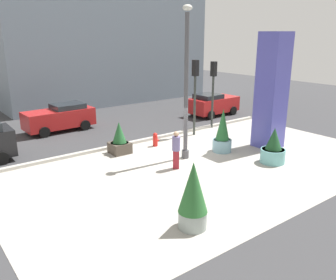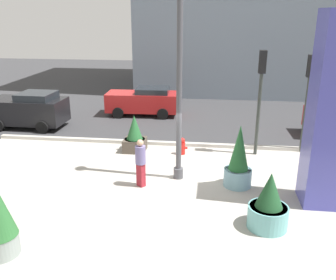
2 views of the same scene
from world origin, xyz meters
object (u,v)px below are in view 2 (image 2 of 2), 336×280
Objects in this scene: fire_hydrant at (182,146)px; car_far_lane at (29,110)px; potted_plant_curbside at (135,136)px; car_curb_west at (143,101)px; pedestrian_on_sidewalk at (141,161)px; art_pillar_blue at (332,113)px; traffic_light_corner at (261,86)px; lamp_post at (179,86)px; traffic_light_far_side at (308,88)px; potted_plant_mid_plaza at (239,161)px; potted_plant_by_pillar at (269,206)px.

fire_hydrant is 0.19× the size of car_far_lane.
potted_plant_curbside is 0.39× the size of car_curb_west.
pedestrian_on_sidewalk is (0.94, -3.39, 0.27)m from potted_plant_curbside.
art_pillar_blue is 4.40m from traffic_light_corner.
traffic_light_corner is (-1.65, 4.08, 0.01)m from art_pillar_blue.
lamp_post is 4.06× the size of pedestrian_on_sidewalk.
traffic_light_far_side is at bearing 85.45° from art_pillar_blue.
potted_plant_mid_plaza is 3.92m from traffic_light_corner.
pedestrian_on_sidewalk is (-1.24, -0.83, -2.47)m from lamp_post.
art_pillar_blue is at bearing -37.44° from fire_hydrant.
traffic_light_far_side is at bearing 15.96° from traffic_light_corner.
potted_plant_by_pillar is 0.40× the size of car_curb_west.
potted_plant_by_pillar is 14.09m from car_far_lane.
potted_plant_curbside is 7.62m from traffic_light_far_side.
lamp_post reaches higher than potted_plant_curbside.
traffic_light_far_side is (2.24, 6.40, 2.16)m from potted_plant_by_pillar.
potted_plant_by_pillar is 12.93m from car_curb_west.
potted_plant_mid_plaza is 0.51× the size of traffic_light_corner.
potted_plant_curbside is 0.37× the size of traffic_light_corner.
car_curb_west is 6.39m from car_far_lane.
fire_hydrant is 3.50m from pedestrian_on_sidewalk.
car_curb_west reaches higher than fire_hydrant.
potted_plant_mid_plaza reaches higher than car_far_lane.
lamp_post reaches higher than traffic_light_corner.
art_pillar_blue is at bearing -94.55° from traffic_light_far_side.
potted_plant_curbside is (-2.18, 2.56, -2.74)m from lamp_post.
traffic_light_corner is 2.54× the size of pedestrian_on_sidewalk.
traffic_light_far_side is at bearing 52.16° from potted_plant_mid_plaza.
traffic_light_corner is at bearing -43.80° from car_curb_west.
art_pillar_blue is 3.43m from potted_plant_by_pillar.
fire_hydrant is 6.82m from car_curb_west.
traffic_light_corner reaches higher than potted_plant_by_pillar.
art_pillar_blue is at bearing -18.35° from potted_plant_mid_plaza.
fire_hydrant is at bearing -169.07° from traffic_light_far_side.
car_far_lane reaches higher than fire_hydrant.
pedestrian_on_sidewalk reaches higher than car_curb_west.
traffic_light_corner is (0.93, 3.22, 2.03)m from potted_plant_mid_plaza.
car_far_lane is (-6.30, 2.85, 0.26)m from potted_plant_curbside.
art_pillar_blue is at bearing -14.82° from lamp_post.
art_pillar_blue is 8.19m from potted_plant_curbside.
fire_hydrant is (-2.91, 5.40, -0.32)m from potted_plant_by_pillar.
potted_plant_mid_plaza is at bearing -106.11° from traffic_light_corner.
traffic_light_corner is at bearing 87.80° from potted_plant_by_pillar.
traffic_light_corner is (3.13, 0.42, 2.61)m from fire_hydrant.
lamp_post reaches higher than potted_plant_mid_plaza.
pedestrian_on_sidewalk is at bearing 152.08° from potted_plant_by_pillar.
potted_plant_by_pillar is at bearing -63.49° from car_curb_west.
potted_plant_by_pillar is 2.71m from potted_plant_mid_plaza.
fire_hydrant is 4.10m from traffic_light_corner.
traffic_light_far_side is at bearing -8.36° from car_far_lane.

